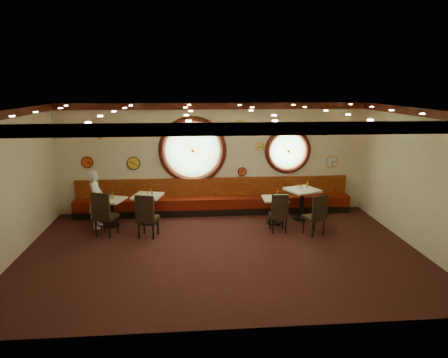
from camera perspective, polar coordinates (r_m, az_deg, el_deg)
floor at (r=9.28m, az=-0.40°, el=-10.23°), size 9.00×6.00×0.00m
ceiling at (r=8.51m, az=-0.43°, el=9.92°), size 9.00×6.00×0.02m
wall_back at (r=11.68m, az=-1.53°, el=2.96°), size 9.00×0.02×3.20m
wall_front at (r=5.90m, az=1.81°, el=-7.64°), size 9.00×0.02×3.20m
wall_left at (r=9.55m, az=-28.45°, el=-1.06°), size 0.02×6.00×3.20m
wall_right at (r=10.13m, az=25.87°, el=-0.02°), size 0.02×6.00×3.20m
molding_back at (r=11.46m, az=-1.56°, el=10.37°), size 9.00×0.10×0.18m
molding_front at (r=5.59m, az=1.87°, el=7.14°), size 9.00×0.10×0.18m
molding_left at (r=9.31m, az=-29.20°, el=7.98°), size 0.10×6.00×0.18m
molding_right at (r=9.90m, az=26.51°, el=8.50°), size 0.10×6.00×0.18m
banquette_base at (r=11.78m, az=-1.41°, el=-4.48°), size 8.00×0.55×0.20m
banquette_seat at (r=11.71m, az=-1.41°, el=-3.31°), size 8.00×0.55×0.30m
banquette_back at (r=11.81m, az=-1.49°, el=-1.15°), size 8.00×0.10×0.55m
porthole_left_glass at (r=11.62m, az=-4.50°, el=4.12°), size 1.66×0.02×1.66m
porthole_left_frame at (r=11.60m, az=-4.50°, el=4.11°), size 1.98×0.18×1.98m
porthole_left_ring at (r=11.57m, az=-4.50°, el=4.08°), size 1.61×0.03×1.61m
porthole_right_glass at (r=11.97m, az=9.07°, el=4.02°), size 1.10×0.02×1.10m
porthole_right_frame at (r=11.95m, az=9.08°, el=4.01°), size 1.38×0.18×1.38m
porthole_right_ring at (r=11.93m, az=9.12°, el=3.99°), size 1.09×0.03×1.09m
wall_clock_0 at (r=12.01m, az=-18.95°, el=2.28°), size 0.32×0.03×0.32m
wall_clock_1 at (r=11.80m, az=-17.35°, el=6.15°), size 0.26×0.03×0.26m
wall_clock_2 at (r=11.58m, az=-11.54°, el=6.86°), size 0.24×0.03×0.24m
wall_clock_3 at (r=12.16m, az=14.29°, el=6.78°), size 0.28×0.03×0.28m
wall_clock_4 at (r=11.80m, az=2.62°, el=1.08°), size 0.24×0.03×0.24m
wall_clock_5 at (r=11.58m, az=2.19°, el=7.61°), size 0.30×0.03×0.30m
wall_clock_6 at (r=11.74m, az=5.09°, el=4.70°), size 0.22×0.03×0.22m
wall_clock_7 at (r=12.39m, az=15.13°, el=2.39°), size 0.34×0.03×0.34m
wall_clock_8 at (r=11.76m, az=-12.78°, el=2.21°), size 0.36×0.03×0.36m
table_a at (r=11.10m, az=-15.82°, el=-4.13°), size 0.86×0.86×0.75m
table_b at (r=11.05m, az=-10.82°, el=-3.75°), size 0.88×0.88×0.80m
table_c at (r=10.96m, az=7.26°, el=-4.02°), size 0.67×0.67×0.72m
table_d at (r=11.43m, az=11.06°, el=-2.97°), size 1.02×1.02×0.86m
chair_a at (r=10.31m, az=-16.85°, el=-4.45°), size 0.61×0.61×0.71m
chair_b at (r=9.98m, az=-11.03°, el=-4.84°), size 0.57×0.57×0.69m
chair_c at (r=10.24m, az=7.88°, el=-4.49°), size 0.44×0.44×0.64m
chair_d at (r=10.21m, az=13.13°, el=-4.68°), size 0.59×0.59×0.66m
condiment_a_salt at (r=11.12m, az=-16.05°, el=-2.38°), size 0.03×0.03×0.10m
condiment_b_salt at (r=11.04m, az=-11.02°, el=-1.93°), size 0.03×0.03×0.09m
condiment_c_salt at (r=10.88m, az=7.11°, el=-2.44°), size 0.03×0.03×0.09m
condiment_d_salt at (r=11.42m, az=10.86°, el=-1.03°), size 0.04×0.04×0.11m
condiment_a_pepper at (r=11.00m, az=-15.75°, el=-2.54°), size 0.03×0.03×0.09m
condiment_b_pepper at (r=10.93m, az=-10.87°, el=-2.03°), size 0.04×0.04×0.11m
condiment_c_pepper at (r=10.88m, az=7.38°, el=-2.39°), size 0.04×0.04×0.11m
condiment_d_pepper at (r=11.32m, az=11.08°, el=-1.16°), size 0.04×0.04×0.11m
condiment_a_bottle at (r=11.01m, az=-15.60°, el=-2.29°), size 0.05×0.05×0.17m
condiment_b_bottle at (r=10.97m, az=-10.26°, el=-1.76°), size 0.06×0.06×0.18m
condiment_c_bottle at (r=10.95m, az=7.64°, el=-2.12°), size 0.06×0.06×0.18m
condiment_d_bottle at (r=11.49m, az=11.80°, el=-0.79°), size 0.06×0.06×0.18m
waiter at (r=11.02m, az=-17.80°, el=-2.76°), size 0.37×0.57×1.54m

